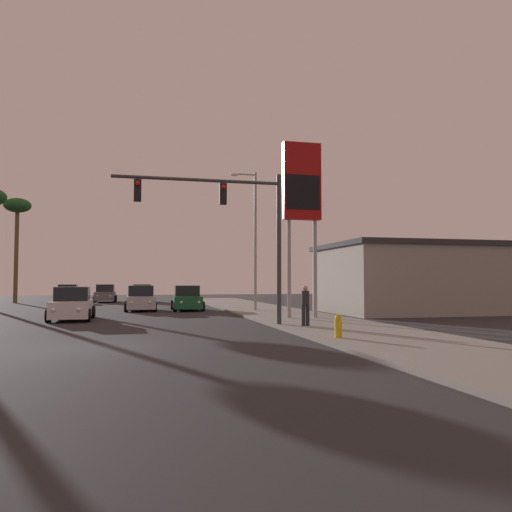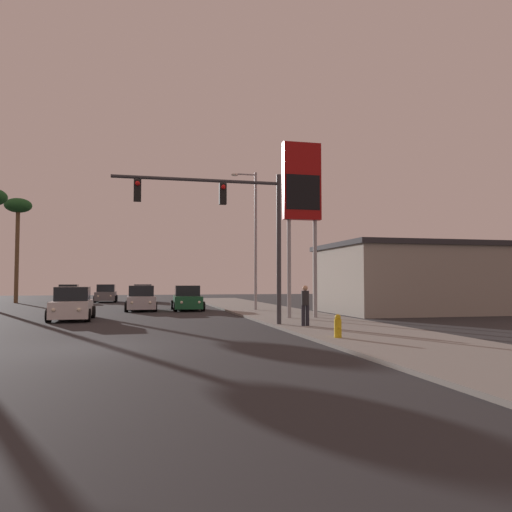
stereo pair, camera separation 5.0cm
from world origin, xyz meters
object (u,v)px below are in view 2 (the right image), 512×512
at_px(car_grey, 106,294).
at_px(car_white, 72,305).
at_px(fire_hydrant, 338,326).
at_px(pedestrian_on_sidewalk, 305,304).
at_px(car_green, 187,299).
at_px(car_silver, 141,299).
at_px(gas_station_sign, 302,191).
at_px(traffic_light_mast, 233,217).
at_px(street_lamp, 254,233).
at_px(car_blue, 142,294).
at_px(car_tan, 69,294).
at_px(palm_tree_far, 18,212).

height_order(car_grey, car_white, same).
distance_m(fire_hydrant, pedestrian_on_sidewalk, 4.42).
height_order(car_grey, car_green, same).
relative_size(car_silver, gas_station_sign, 0.48).
bearing_deg(traffic_light_mast, street_lamp, 72.60).
bearing_deg(car_blue, car_white, 79.12).
relative_size(car_tan, car_silver, 1.00).
relative_size(car_white, street_lamp, 0.48).
distance_m(traffic_light_mast, gas_station_sign, 5.82).
relative_size(car_white, gas_station_sign, 0.48).
xyz_separation_m(car_tan, car_grey, (3.36, 0.02, 0.00)).
height_order(car_green, pedestrian_on_sidewalk, pedestrian_on_sidewalk).
bearing_deg(car_white, car_blue, -100.86).
distance_m(pedestrian_on_sidewalk, palm_tree_far, 35.33).
bearing_deg(car_tan, car_silver, 111.40).
xyz_separation_m(car_white, palm_tree_far, (-7.65, 22.61, 7.61)).
bearing_deg(car_silver, car_tan, -67.94).
relative_size(car_silver, palm_tree_far, 0.45).
distance_m(car_tan, car_blue, 6.78).
xyz_separation_m(car_white, street_lamp, (10.55, 4.83, 4.36)).
bearing_deg(palm_tree_far, street_lamp, -44.32).
bearing_deg(car_grey, car_silver, 101.76).
xyz_separation_m(car_white, car_blue, (3.61, 22.19, 0.00)).
xyz_separation_m(car_silver, fire_hydrant, (6.22, -18.97, -0.27)).
bearing_deg(car_blue, car_silver, 87.61).
xyz_separation_m(car_silver, traffic_light_mast, (3.73, -13.54, 3.96)).
xyz_separation_m(car_grey, fire_hydrant, (9.42, -34.31, -0.27)).
xyz_separation_m(car_tan, fire_hydrant, (12.78, -34.28, -0.27)).
xyz_separation_m(street_lamp, gas_station_sign, (0.85, -7.39, 1.50)).
relative_size(gas_station_sign, fire_hydrant, 11.84).
bearing_deg(fire_hydrant, car_tan, 110.44).
bearing_deg(pedestrian_on_sidewalk, palm_tree_far, 120.73).
distance_m(car_blue, palm_tree_far, 13.60).
xyz_separation_m(car_silver, gas_station_sign, (7.99, -10.06, 5.86)).
height_order(car_tan, pedestrian_on_sidewalk, pedestrian_on_sidewalk).
relative_size(car_white, fire_hydrant, 5.70).
relative_size(car_tan, fire_hydrant, 5.71).
xyz_separation_m(car_tan, street_lamp, (13.70, -17.99, 4.36)).
xyz_separation_m(car_green, pedestrian_on_sidewalk, (3.52, -14.38, 0.27)).
bearing_deg(car_blue, gas_station_sign, 105.83).
bearing_deg(car_grey, traffic_light_mast, 103.47).
height_order(car_white, gas_station_sign, gas_station_sign).
bearing_deg(gas_station_sign, car_green, 116.51).
distance_m(car_grey, traffic_light_mast, 29.96).
bearing_deg(pedestrian_on_sidewalk, gas_station_sign, 72.93).
bearing_deg(traffic_light_mast, car_green, 92.81).
relative_size(car_white, traffic_light_mast, 0.61).
xyz_separation_m(traffic_light_mast, palm_tree_far, (-14.80, 28.65, 3.65)).
xyz_separation_m(fire_hydrant, palm_tree_far, (-17.29, 34.08, 7.89)).
bearing_deg(pedestrian_on_sidewalk, car_blue, 102.33).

